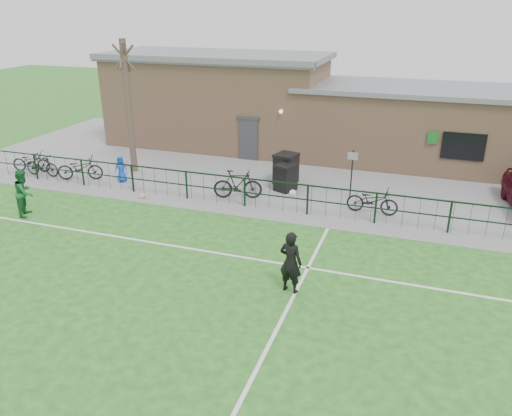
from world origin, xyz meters
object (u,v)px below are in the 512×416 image
(wheelie_bin_left, at_px, (285,178))
(bicycle_e, at_px, (372,201))
(bicycle_c, at_px, (80,168))
(bicycle_b, at_px, (42,165))
(bicycle_d, at_px, (238,184))
(ball_ground, at_px, (142,196))
(bicycle_a, at_px, (31,161))
(bare_tree, at_px, (129,108))
(outfield_player, at_px, (24,193))
(spectator_child, at_px, (121,169))
(wheelie_bin_right, at_px, (286,169))
(sign_post, at_px, (352,174))

(wheelie_bin_left, bearing_deg, bicycle_e, 2.15)
(bicycle_c, bearing_deg, bicycle_b, 72.98)
(bicycle_d, distance_m, ball_ground, 3.93)
(bicycle_c, bearing_deg, bicycle_d, -110.74)
(bicycle_c, distance_m, bicycle_e, 12.89)
(wheelie_bin_left, relative_size, bicycle_a, 0.57)
(bare_tree, distance_m, wheelie_bin_left, 7.90)
(bare_tree, bearing_deg, outfield_player, -99.28)
(bicycle_b, bearing_deg, spectator_child, -83.70)
(bicycle_c, relative_size, spectator_child, 1.71)
(spectator_child, xyz_separation_m, ball_ground, (1.93, -1.52, -0.49))
(spectator_child, relative_size, ball_ground, 5.17)
(wheelie_bin_left, xyz_separation_m, bicycle_a, (-12.03, -1.41, -0.04))
(wheelie_bin_right, relative_size, ball_ground, 5.47)
(wheelie_bin_left, xyz_separation_m, bicycle_e, (3.77, -1.35, -0.02))
(bicycle_d, relative_size, ball_ground, 8.69)
(sign_post, relative_size, bicycle_b, 1.16)
(wheelie_bin_right, height_order, bicycle_e, wheelie_bin_right)
(bicycle_d, height_order, bicycle_e, bicycle_d)
(wheelie_bin_right, xyz_separation_m, bicycle_a, (-11.79, -2.33, -0.14))
(sign_post, bearing_deg, wheelie_bin_right, 163.92)
(wheelie_bin_right, distance_m, bicycle_a, 12.02)
(sign_post, height_order, bicycle_d, sign_post)
(bicycle_a, bearing_deg, bare_tree, -81.13)
(bicycle_a, distance_m, bicycle_c, 2.93)
(ball_ground, bearing_deg, bicycle_e, 9.18)
(sign_post, bearing_deg, ball_ground, -160.31)
(wheelie_bin_right, distance_m, spectator_child, 7.29)
(bicycle_a, xyz_separation_m, spectator_child, (4.84, 0.12, 0.10))
(bicycle_e, bearing_deg, wheelie_bin_right, 62.83)
(bicycle_d, distance_m, outfield_player, 8.05)
(bare_tree, xyz_separation_m, wheelie_bin_right, (7.27, 0.66, -2.36))
(wheelie_bin_right, bearing_deg, bare_tree, -160.88)
(bicycle_a, height_order, bicycle_b, bicycle_b)
(bare_tree, height_order, wheelie_bin_left, bare_tree)
(wheelie_bin_right, xyz_separation_m, spectator_child, (-6.95, -2.20, -0.03))
(wheelie_bin_right, height_order, bicycle_d, wheelie_bin_right)
(bare_tree, height_order, sign_post, bare_tree)
(wheelie_bin_left, height_order, bicycle_a, wheelie_bin_left)
(bicycle_c, height_order, outfield_player, outfield_player)
(bicycle_e, xyz_separation_m, spectator_child, (-10.96, 0.06, 0.08))
(sign_post, distance_m, bicycle_e, 1.81)
(bicycle_a, xyz_separation_m, bicycle_b, (0.96, -0.38, 0.03))
(wheelie_bin_left, height_order, sign_post, sign_post)
(wheelie_bin_right, bearing_deg, spectator_child, -148.48)
(wheelie_bin_left, bearing_deg, bicycle_c, -148.03)
(bicycle_a, xyz_separation_m, ball_ground, (6.77, -1.39, -0.39))
(sign_post, distance_m, ball_ground, 8.54)
(sign_post, xyz_separation_m, bicycle_b, (-13.81, -1.85, -0.48))
(spectator_child, bearing_deg, outfield_player, -123.86)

